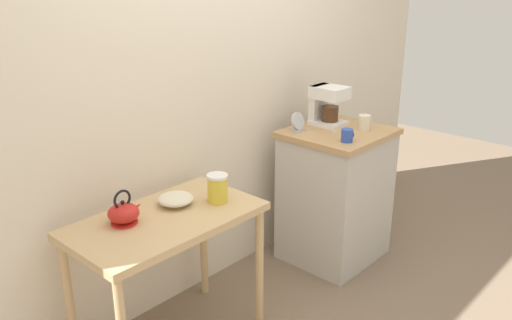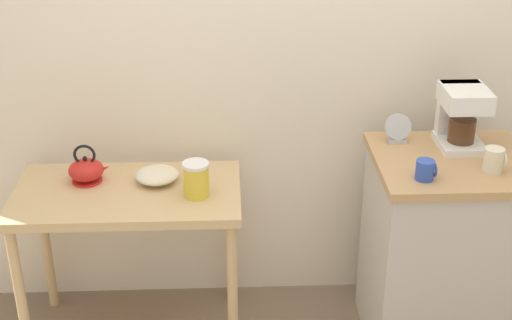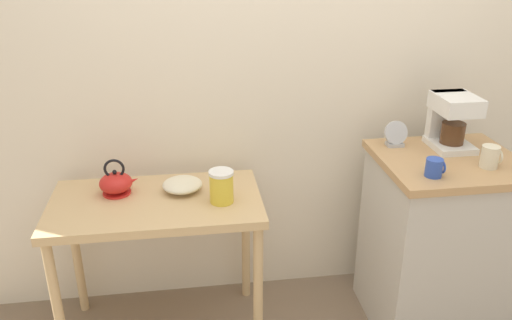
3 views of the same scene
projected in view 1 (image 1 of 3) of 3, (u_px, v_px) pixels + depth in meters
ground_plane at (263, 292)px, 3.29m from camera, size 8.00×8.00×0.00m
back_wall at (222, 56)px, 3.15m from camera, size 4.40×0.10×2.80m
wooden_table at (167, 235)px, 2.63m from camera, size 0.95×0.53×0.74m
kitchen_counter at (335, 194)px, 3.57m from camera, size 0.64×0.58×0.91m
bowl_stoneware at (176, 199)px, 2.72m from camera, size 0.18×0.18×0.06m
teakettle at (124, 213)px, 2.51m from camera, size 0.18×0.15×0.17m
canister_enamel at (218, 188)px, 2.74m from camera, size 0.11×0.11×0.15m
coffee_maker at (326, 104)px, 3.50m from camera, size 0.18×0.22×0.26m
mug_small_cream at (364, 123)px, 3.41m from camera, size 0.08×0.08×0.10m
mug_blue at (347, 135)px, 3.18m from camera, size 0.08×0.07×0.08m
table_clock at (298, 123)px, 3.38m from camera, size 0.11×0.06×0.12m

